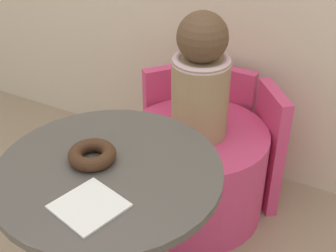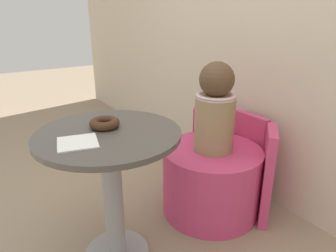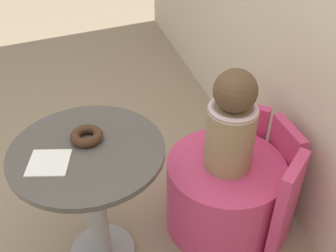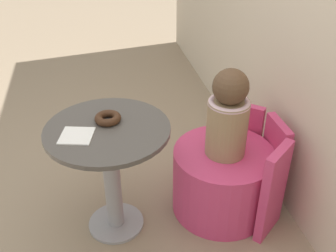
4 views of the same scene
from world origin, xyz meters
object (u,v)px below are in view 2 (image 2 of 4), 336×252
object	(u,v)px
round_table	(111,169)
child_figure	(215,110)
tub_chair	(211,180)
donut	(105,123)

from	to	relation	value
round_table	child_figure	size ratio (longest dim) A/B	1.32
tub_chair	child_figure	size ratio (longest dim) A/B	1.15
round_table	child_figure	world-z (taller)	child_figure
tub_chair	child_figure	bearing A→B (deg)	82.87
round_table	child_figure	bearing A→B (deg)	91.72
round_table	tub_chair	bearing A→B (deg)	91.72
child_figure	donut	xyz separation A→B (m)	(-0.04, -0.64, 0.04)
child_figure	tub_chair	bearing A→B (deg)	-97.13
round_table	tub_chair	world-z (taller)	round_table
donut	tub_chair	bearing A→B (deg)	86.37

